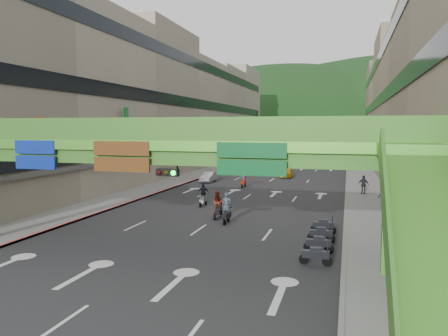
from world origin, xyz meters
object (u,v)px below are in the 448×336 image
object	(u,v)px
scooter_rider_mid	(218,204)
car_silver	(209,177)
scooter_rider_near	(226,209)
pedestrian_red	(392,212)
car_yellow	(286,172)
overpass_near	(171,157)

from	to	relation	value
scooter_rider_mid	car_silver	xyz separation A→B (m)	(-7.20, 20.12, -0.44)
scooter_rider_near	pedestrian_red	size ratio (longest dim) A/B	1.33
scooter_rider_mid	pedestrian_red	distance (m)	12.14
scooter_rider_mid	pedestrian_red	size ratio (longest dim) A/B	1.25
scooter_rider_mid	scooter_rider_near	bearing A→B (deg)	-53.34
scooter_rider_mid	car_yellow	bearing A→B (deg)	87.79
car_yellow	pedestrian_red	xyz separation A→B (m)	(10.92, -26.09, 0.11)
car_yellow	pedestrian_red	bearing A→B (deg)	-74.27
car_silver	car_yellow	world-z (taller)	car_yellow
overpass_near	scooter_rider_mid	distance (m)	11.17
scooter_rider_near	pedestrian_red	distance (m)	11.44
scooter_rider_near	pedestrian_red	bearing A→B (deg)	15.95
car_silver	pedestrian_red	xyz separation A→B (m)	(19.20, -18.33, 0.20)
car_silver	overpass_near	bearing A→B (deg)	-75.50
overpass_near	car_silver	world-z (taller)	overpass_near
scooter_rider_near	car_yellow	distance (m)	29.23
scooter_rider_near	car_yellow	xyz separation A→B (m)	(0.07, 29.23, -0.32)
overpass_near	scooter_rider_near	xyz separation A→B (m)	(0.27, 8.99, -4.17)
scooter_rider_mid	car_silver	bearing A→B (deg)	109.69
scooter_rider_mid	pedestrian_red	xyz separation A→B (m)	(12.00, 1.79, -0.24)
pedestrian_red	scooter_rider_near	bearing A→B (deg)	162.40
overpass_near	car_yellow	xyz separation A→B (m)	(0.34, 38.22, -4.50)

